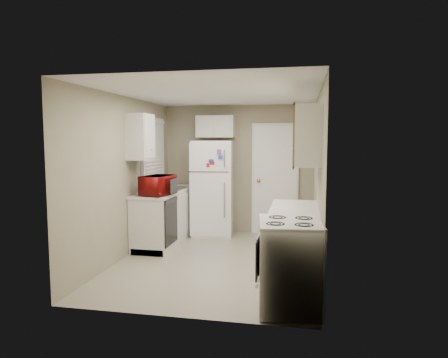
# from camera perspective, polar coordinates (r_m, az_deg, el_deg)

# --- Properties ---
(floor) EXTENTS (3.80, 3.80, 0.00)m
(floor) POSITION_cam_1_polar(r_m,az_deg,el_deg) (5.94, -0.94, -11.58)
(floor) COLOR #B5AC97
(floor) RESTS_ON ground
(ceiling) EXTENTS (3.80, 3.80, 0.00)m
(ceiling) POSITION_cam_1_polar(r_m,az_deg,el_deg) (5.71, -0.98, 12.08)
(ceiling) COLOR white
(ceiling) RESTS_ON floor
(wall_left) EXTENTS (3.80, 3.80, 0.00)m
(wall_left) POSITION_cam_1_polar(r_m,az_deg,el_deg) (6.15, -13.83, 0.26)
(wall_left) COLOR gray
(wall_left) RESTS_ON floor
(wall_right) EXTENTS (3.80, 3.80, 0.00)m
(wall_right) POSITION_cam_1_polar(r_m,az_deg,el_deg) (5.58, 13.24, -0.26)
(wall_right) COLOR gray
(wall_right) RESTS_ON floor
(wall_back) EXTENTS (2.80, 2.80, 0.00)m
(wall_back) POSITION_cam_1_polar(r_m,az_deg,el_deg) (7.57, 2.03, 1.41)
(wall_back) COLOR gray
(wall_back) RESTS_ON floor
(wall_front) EXTENTS (2.80, 2.80, 0.00)m
(wall_front) POSITION_cam_1_polar(r_m,az_deg,el_deg) (3.88, -6.81, -2.70)
(wall_front) COLOR gray
(wall_front) RESTS_ON floor
(left_counter) EXTENTS (0.60, 1.80, 0.90)m
(left_counter) POSITION_cam_1_polar(r_m,az_deg,el_deg) (6.97, -8.31, -5.25)
(left_counter) COLOR silver
(left_counter) RESTS_ON floor
(dishwasher) EXTENTS (0.03, 0.58, 0.72)m
(dishwasher) POSITION_cam_1_polar(r_m,az_deg,el_deg) (6.31, -7.63, -6.01)
(dishwasher) COLOR black
(dishwasher) RESTS_ON floor
(sink) EXTENTS (0.54, 0.74, 0.16)m
(sink) POSITION_cam_1_polar(r_m,az_deg,el_deg) (7.04, -7.96, -1.75)
(sink) COLOR gray
(sink) RESTS_ON left_counter
(microwave) EXTENTS (0.60, 0.41, 0.37)m
(microwave) POSITION_cam_1_polar(r_m,az_deg,el_deg) (6.27, -9.38, -0.93)
(microwave) COLOR maroon
(microwave) RESTS_ON left_counter
(soap_bottle) EXTENTS (0.11, 0.11, 0.20)m
(soap_bottle) POSITION_cam_1_polar(r_m,az_deg,el_deg) (7.35, -7.52, -0.33)
(soap_bottle) COLOR white
(soap_bottle) RESTS_ON left_counter
(window_blinds) EXTENTS (0.10, 0.98, 1.08)m
(window_blinds) POSITION_cam_1_polar(r_m,az_deg,el_deg) (7.07, -10.04, 4.27)
(window_blinds) COLOR silver
(window_blinds) RESTS_ON wall_left
(upper_cabinet_left) EXTENTS (0.30, 0.45, 0.70)m
(upper_cabinet_left) POSITION_cam_1_polar(r_m,az_deg,el_deg) (6.26, -11.86, 5.90)
(upper_cabinet_left) COLOR silver
(upper_cabinet_left) RESTS_ON wall_left
(refrigerator) EXTENTS (0.79, 0.77, 1.74)m
(refrigerator) POSITION_cam_1_polar(r_m,az_deg,el_deg) (7.35, -1.59, -1.30)
(refrigerator) COLOR white
(refrigerator) RESTS_ON floor
(cabinet_over_fridge) EXTENTS (0.70, 0.30, 0.40)m
(cabinet_over_fridge) POSITION_cam_1_polar(r_m,az_deg,el_deg) (7.47, -1.19, 7.49)
(cabinet_over_fridge) COLOR silver
(cabinet_over_fridge) RESTS_ON wall_back
(interior_door) EXTENTS (0.86, 0.06, 2.08)m
(interior_door) POSITION_cam_1_polar(r_m,az_deg,el_deg) (7.46, 7.29, -0.08)
(interior_door) COLOR white
(interior_door) RESTS_ON floor
(right_counter) EXTENTS (0.60, 2.00, 0.90)m
(right_counter) POSITION_cam_1_polar(r_m,az_deg,el_deg) (4.93, 9.85, -9.85)
(right_counter) COLOR silver
(right_counter) RESTS_ON floor
(stove) EXTENTS (0.71, 0.83, 0.94)m
(stove) POSITION_cam_1_polar(r_m,az_deg,el_deg) (4.30, 9.33, -11.91)
(stove) COLOR white
(stove) RESTS_ON floor
(upper_cabinet_right) EXTENTS (0.30, 1.20, 0.70)m
(upper_cabinet_right) POSITION_cam_1_polar(r_m,az_deg,el_deg) (5.05, 11.89, 5.98)
(upper_cabinet_right) COLOR silver
(upper_cabinet_right) RESTS_ON wall_right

